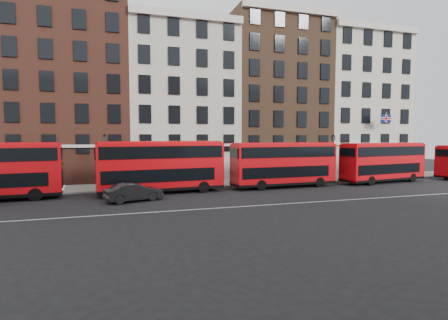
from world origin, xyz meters
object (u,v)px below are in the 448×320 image
object	(u,v)px
bus_d	(383,161)
car_front	(134,192)
bus_c	(283,163)
traffic_light	(373,159)
bus_b	(161,165)

from	to	relation	value
bus_d	car_front	world-z (taller)	bus_d
bus_c	traffic_light	bearing A→B (deg)	9.25
bus_c	car_front	world-z (taller)	bus_c
bus_b	bus_d	xyz separation A→B (m)	(24.71, -0.00, -0.16)
bus_c	bus_d	world-z (taller)	bus_c
bus_b	bus_d	world-z (taller)	bus_b
traffic_light	bus_b	bearing A→B (deg)	-173.83
bus_b	traffic_light	xyz separation A→B (m)	(25.69, 2.78, -0.12)
bus_b	bus_c	size ratio (longest dim) A/B	1.05
bus_d	traffic_light	bearing A→B (deg)	62.73
car_front	bus_b	bearing A→B (deg)	-55.12
bus_b	traffic_light	world-z (taller)	bus_b
bus_d	traffic_light	size ratio (longest dim) A/B	3.32
bus_b	car_front	size ratio (longest dim) A/B	2.54
bus_c	traffic_light	world-z (taller)	bus_c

